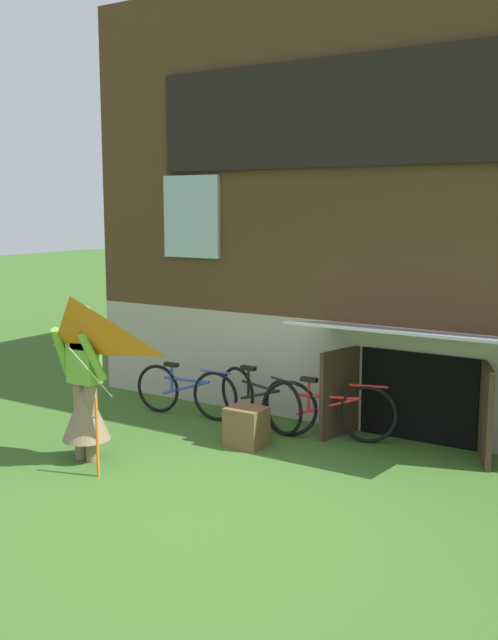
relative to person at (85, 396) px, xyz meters
The scene contains 8 objects.
ground_plane 2.03m from the person, 13.69° to the right, with size 60.00×60.00×0.00m, color #386023.
log_house 5.74m from the person, 69.83° to the left, with size 7.80×6.09×5.50m.
person is the anchor object (origin of this frame).
kite 0.97m from the person, 53.72° to the right, with size 1.08×1.00×1.78m.
bicycle_red 2.79m from the person, 46.91° to the left, with size 1.55×0.50×0.73m.
bicycle_black 2.29m from the person, 65.76° to the left, with size 1.51×0.58×0.72m.
bicycle_blue 1.95m from the person, 93.05° to the left, with size 1.52×0.19×0.69m.
wooden_crate 1.85m from the person, 47.23° to the left, with size 0.43×0.36×0.45m, color brown.
Camera 1 is at (3.68, -5.03, 2.71)m, focal length 41.03 mm.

